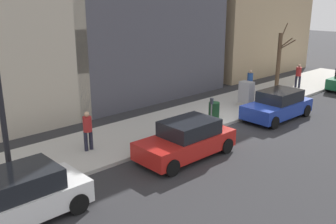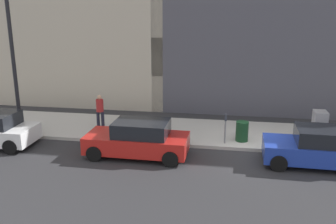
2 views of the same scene
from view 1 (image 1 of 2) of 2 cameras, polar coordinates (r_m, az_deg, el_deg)
ground_plane at (r=19.65m, az=10.24°, el=-1.66°), size 120.00×120.00×0.00m
sidewalk at (r=20.81m, az=5.85°, el=-0.21°), size 4.00×36.00×0.15m
parked_car_blue at (r=20.72m, az=16.38°, el=1.01°), size 2.02×4.25×1.52m
parked_car_red at (r=15.06m, az=2.85°, el=-4.24°), size 1.97×4.22×1.52m
parked_car_white at (r=11.71m, az=-22.30°, el=-12.05°), size 1.94×4.21×1.52m
parking_meter at (r=18.55m, az=6.64°, el=0.55°), size 0.14×0.10×1.35m
utility_box at (r=22.25m, az=11.83°, el=2.71°), size 0.83×0.61×1.43m
streetlamp at (r=12.05m, az=-24.20°, el=5.18°), size 1.97×0.32×6.50m
bare_tree at (r=27.25m, az=16.58°, el=7.72°), size 1.37×0.87×4.42m
trash_bin at (r=19.48m, az=7.02°, el=0.18°), size 0.56×0.56×0.90m
pedestrian_near_meter at (r=27.86m, az=19.26°, el=5.44°), size 0.40×0.36×1.66m
pedestrian_midblock at (r=24.71m, az=12.37°, el=4.64°), size 0.40×0.36×1.66m
pedestrian_far_corner at (r=15.59m, az=-12.15°, el=-2.49°), size 0.36×0.40×1.66m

